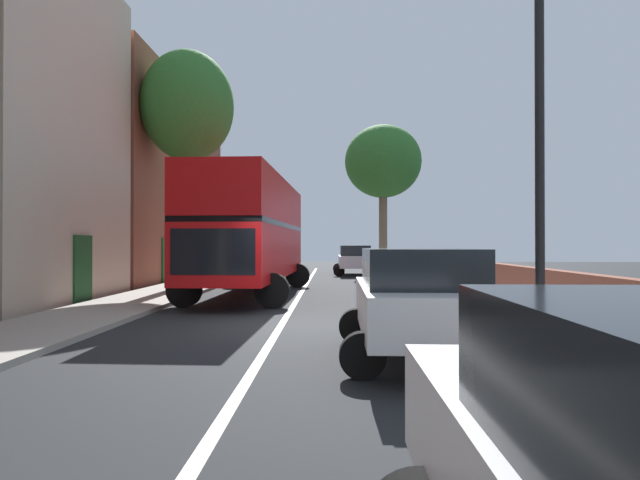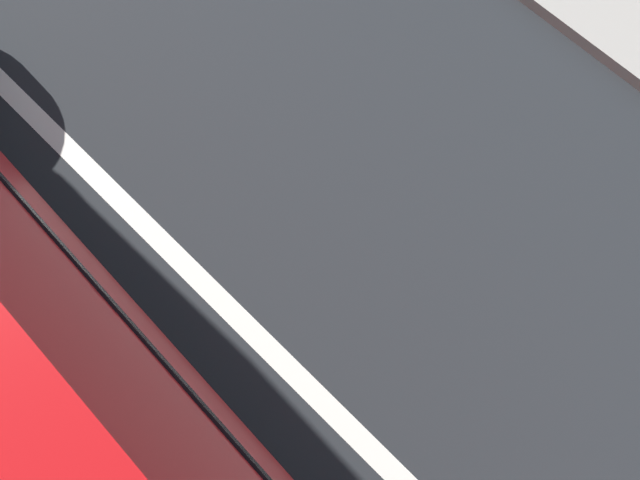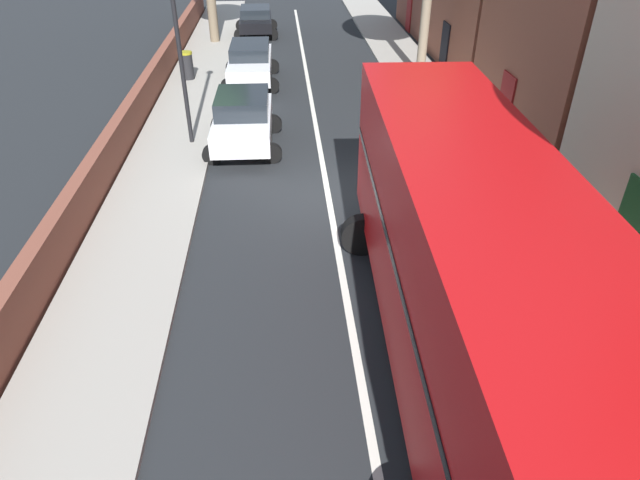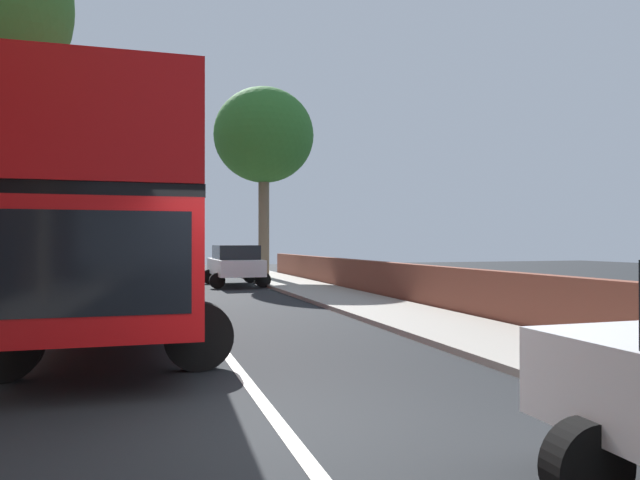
{
  "view_description": "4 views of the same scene",
  "coord_description": "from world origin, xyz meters",
  "px_view_note": "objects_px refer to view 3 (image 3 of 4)",
  "views": [
    {
      "loc": [
        1.13,
        -11.74,
        1.83
      ],
      "look_at": [
        0.78,
        4.41,
        1.96
      ],
      "focal_mm": 29.24,
      "sensor_mm": 36.0,
      "label": 1
    },
    {
      "loc": [
        -0.32,
        5.71,
        4.98
      ],
      "look_at": [
        0.64,
        6.64,
        0.92
      ],
      "focal_mm": 38.59,
      "sensor_mm": 36.0,
      "label": 2
    },
    {
      "loc": [
        1.23,
        13.92,
        7.5
      ],
      "look_at": [
        0.57,
        4.86,
        1.58
      ],
      "focal_mm": 30.92,
      "sensor_mm": 36.0,
      "label": 3
    },
    {
      "loc": [
        -1.35,
        -5.33,
        1.87
      ],
      "look_at": [
        2.42,
        6.55,
        1.92
      ],
      "focal_mm": 31.64,
      "sensor_mm": 36.0,
      "label": 4
    }
  ],
  "objects_px": {
    "parked_car_white_right_1": "(243,119)",
    "parked_car_white_right_3": "(250,61)",
    "litter_bin_right": "(187,65)",
    "parked_car_black_right_0": "(256,19)",
    "double_decker_bus": "(466,256)",
    "lamppost_right": "(176,27)"
  },
  "relations": [
    {
      "from": "double_decker_bus",
      "to": "litter_bin_right",
      "type": "relative_size",
      "value": 9.02
    },
    {
      "from": "parked_car_white_right_3",
      "to": "litter_bin_right",
      "type": "height_order",
      "value": "parked_car_white_right_3"
    },
    {
      "from": "double_decker_bus",
      "to": "litter_bin_right",
      "type": "bearing_deg",
      "value": -68.34
    },
    {
      "from": "parked_car_white_right_1",
      "to": "parked_car_white_right_3",
      "type": "relative_size",
      "value": 0.88
    },
    {
      "from": "parked_car_white_right_3",
      "to": "lamppost_right",
      "type": "relative_size",
      "value": 0.73
    },
    {
      "from": "double_decker_bus",
      "to": "litter_bin_right",
      "type": "xyz_separation_m",
      "value": [
        7.0,
        -17.63,
        -1.64
      ]
    },
    {
      "from": "parked_car_white_right_1",
      "to": "lamppost_right",
      "type": "relative_size",
      "value": 0.65
    },
    {
      "from": "parked_car_black_right_0",
      "to": "litter_bin_right",
      "type": "distance_m",
      "value": 9.06
    },
    {
      "from": "parked_car_white_right_3",
      "to": "parked_car_white_right_1",
      "type": "bearing_deg",
      "value": 90.0
    },
    {
      "from": "litter_bin_right",
      "to": "parked_car_black_right_0",
      "type": "bearing_deg",
      "value": -108.0
    },
    {
      "from": "double_decker_bus",
      "to": "parked_car_white_right_1",
      "type": "height_order",
      "value": "double_decker_bus"
    },
    {
      "from": "parked_car_black_right_0",
      "to": "parked_car_white_right_3",
      "type": "relative_size",
      "value": 0.86
    },
    {
      "from": "parked_car_black_right_0",
      "to": "parked_car_white_right_1",
      "type": "xyz_separation_m",
      "value": [
        -0.0,
        16.06,
        0.1
      ]
    },
    {
      "from": "lamppost_right",
      "to": "parked_car_black_right_0",
      "type": "bearing_deg",
      "value": -96.5
    },
    {
      "from": "parked_car_black_right_0",
      "to": "double_decker_bus",
      "type": "bearing_deg",
      "value": 99.09
    },
    {
      "from": "parked_car_white_right_1",
      "to": "litter_bin_right",
      "type": "height_order",
      "value": "parked_car_white_right_1"
    },
    {
      "from": "parked_car_black_right_0",
      "to": "parked_car_white_right_3",
      "type": "xyz_separation_m",
      "value": [
        -0.0,
        9.03,
        0.06
      ]
    },
    {
      "from": "double_decker_bus",
      "to": "parked_car_white_right_1",
      "type": "bearing_deg",
      "value": -67.58
    },
    {
      "from": "double_decker_bus",
      "to": "lamppost_right",
      "type": "relative_size",
      "value": 1.69
    },
    {
      "from": "parked_car_black_right_0",
      "to": "litter_bin_right",
      "type": "height_order",
      "value": "parked_car_black_right_0"
    },
    {
      "from": "lamppost_right",
      "to": "double_decker_bus",
      "type": "bearing_deg",
      "value": 119.84
    },
    {
      "from": "parked_car_white_right_1",
      "to": "litter_bin_right",
      "type": "xyz_separation_m",
      "value": [
        2.8,
        -7.45,
        -0.27
      ]
    }
  ]
}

